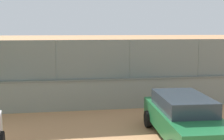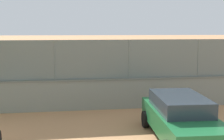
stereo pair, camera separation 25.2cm
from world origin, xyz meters
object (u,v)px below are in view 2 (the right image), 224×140
(player_baseline_waiting, at_px, (158,72))
(parked_car_green, at_px, (181,118))
(player_crossing_court, at_px, (58,66))
(sports_ball, at_px, (61,81))
(courtside_bench, at_px, (63,93))

(player_baseline_waiting, height_order, parked_car_green, player_baseline_waiting)
(player_crossing_court, xyz_separation_m, player_baseline_waiting, (-6.41, 3.02, -0.12))
(player_baseline_waiting, xyz_separation_m, sports_ball, (6.16, -2.12, -0.82))
(player_crossing_court, distance_m, player_baseline_waiting, 7.09)
(player_crossing_court, height_order, sports_ball, player_crossing_court)
(sports_ball, distance_m, courtside_bench, 5.76)
(player_baseline_waiting, distance_m, parked_car_green, 9.45)
(sports_ball, bearing_deg, player_crossing_court, -74.33)
(courtside_bench, xyz_separation_m, parked_car_green, (-4.07, 5.68, 0.32))
(sports_ball, relative_size, parked_car_green, 0.03)
(player_crossing_court, distance_m, parked_car_green, 13.18)
(player_crossing_court, distance_m, sports_ball, 1.33)
(player_crossing_court, relative_size, parked_car_green, 0.38)
(courtside_bench, bearing_deg, parked_car_green, 125.60)
(player_baseline_waiting, bearing_deg, sports_ball, -18.99)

